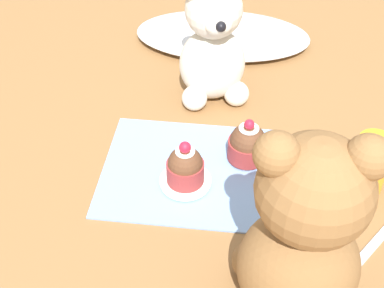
% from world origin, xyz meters
% --- Properties ---
extents(ground_plane, '(4.00, 4.00, 0.00)m').
position_xyz_m(ground_plane, '(0.00, 0.00, 0.00)').
color(ground_plane, olive).
extents(knitted_placemat, '(0.27, 0.22, 0.01)m').
position_xyz_m(knitted_placemat, '(0.00, 0.00, 0.00)').
color(knitted_placemat, '#7A9ED1').
rests_on(knitted_placemat, ground_plane).
extents(tulle_cloth, '(0.34, 0.19, 0.03)m').
position_xyz_m(tulle_cloth, '(0.02, 0.37, 0.02)').
color(tulle_cloth, silver).
rests_on(tulle_cloth, ground_plane).
extents(teddy_bear_cream, '(0.13, 0.13, 0.22)m').
position_xyz_m(teddy_bear_cream, '(0.01, 0.19, 0.10)').
color(teddy_bear_cream, silver).
rests_on(teddy_bear_cream, ground_plane).
extents(teddy_bear_tan, '(0.14, 0.14, 0.26)m').
position_xyz_m(teddy_bear_tan, '(0.14, -0.20, 0.12)').
color(teddy_bear_tan, olive).
rests_on(teddy_bear_tan, ground_plane).
extents(cupcake_near_cream_bear, '(0.06, 0.06, 0.07)m').
position_xyz_m(cupcake_near_cream_bear, '(0.08, 0.04, 0.03)').
color(cupcake_near_cream_bear, '#993333').
rests_on(cupcake_near_cream_bear, knitted_placemat).
extents(saucer_plate, '(0.08, 0.08, 0.01)m').
position_xyz_m(saucer_plate, '(-0.01, -0.03, 0.01)').
color(saucer_plate, white).
rests_on(saucer_plate, knitted_placemat).
extents(cupcake_near_tan_bear, '(0.05, 0.05, 0.07)m').
position_xyz_m(cupcake_near_tan_bear, '(-0.01, -0.03, 0.04)').
color(cupcake_near_tan_bear, '#993333').
rests_on(cupcake_near_tan_bear, saucer_plate).
extents(juice_glass, '(0.05, 0.05, 0.09)m').
position_xyz_m(juice_glass, '(0.25, -0.00, 0.04)').
color(juice_glass, orange).
rests_on(juice_glass, ground_plane).
extents(teaspoon, '(0.08, 0.10, 0.01)m').
position_xyz_m(teaspoon, '(0.24, -0.12, 0.00)').
color(teaspoon, silver).
rests_on(teaspoon, ground_plane).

